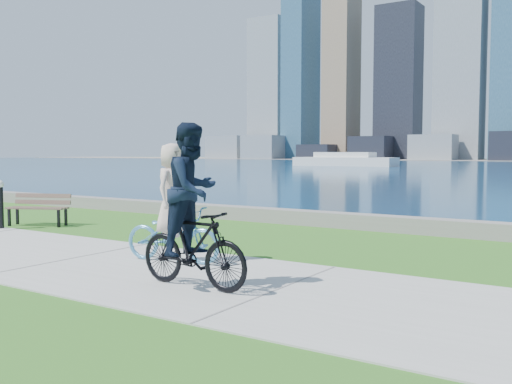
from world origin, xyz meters
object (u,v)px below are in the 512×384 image
cyclist_man (193,219)px  cyclist_woman (173,218)px  bollard_lamp (0,201)px  park_bench (39,206)px

cyclist_man → cyclist_woman: bearing=51.0°
bollard_lamp → cyclist_man: size_ratio=0.53×
cyclist_man → park_bench: bearing=69.1°
park_bench → cyclist_man: (7.32, -3.04, 0.45)m
bollard_lamp → cyclist_man: bearing=-15.8°
park_bench → bollard_lamp: (-0.18, -0.91, 0.18)m
park_bench → cyclist_man: size_ratio=0.73×
cyclist_woman → cyclist_man: size_ratio=0.89×
bollard_lamp → cyclist_woman: size_ratio=0.59×
park_bench → cyclist_man: cyclist_man is taller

